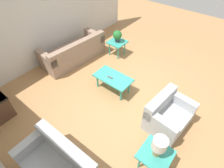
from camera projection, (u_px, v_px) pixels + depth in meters
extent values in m
plane|color=#A87A4C|center=(125.00, 96.00, 4.78)|extent=(14.00, 14.00, 0.00)
cube|color=silver|center=(44.00, 18.00, 5.22)|extent=(0.12, 7.20, 2.70)
cube|color=gray|center=(74.00, 54.00, 5.86)|extent=(1.03, 2.17, 0.42)
cube|color=gray|center=(78.00, 48.00, 5.43)|extent=(0.36, 2.12, 0.37)
cube|color=gray|center=(94.00, 35.00, 6.14)|extent=(0.88, 0.27, 0.24)
cube|color=gray|center=(46.00, 58.00, 5.13)|extent=(0.88, 0.27, 0.24)
cube|color=#A8ADB2|center=(168.00, 120.00, 3.97)|extent=(0.85, 1.06, 0.41)
cube|color=#A8ADB2|center=(161.00, 102.00, 3.84)|extent=(0.29, 1.01, 0.38)
cube|color=#A8ADB2|center=(160.00, 123.00, 3.53)|extent=(0.77, 0.23, 0.25)
cube|color=#A8ADB2|center=(181.00, 100.00, 3.96)|extent=(0.77, 0.23, 0.25)
cube|color=#A8ADB2|center=(65.00, 149.00, 3.07)|extent=(1.39, 0.22, 0.38)
cube|color=#A8ADB2|center=(32.00, 142.00, 3.22)|extent=(0.17, 0.76, 0.25)
cube|color=teal|center=(113.00, 78.00, 4.66)|extent=(1.01, 0.56, 0.04)
cylinder|color=teal|center=(129.00, 87.00, 4.74)|extent=(0.05, 0.05, 0.42)
cylinder|color=teal|center=(106.00, 74.00, 5.11)|extent=(0.05, 0.05, 0.42)
cylinder|color=teal|center=(121.00, 94.00, 4.53)|extent=(0.05, 0.05, 0.42)
cylinder|color=teal|center=(98.00, 81.00, 4.90)|extent=(0.05, 0.05, 0.42)
cube|color=teal|center=(117.00, 42.00, 5.89)|extent=(0.56, 0.56, 0.04)
cylinder|color=teal|center=(125.00, 48.00, 6.09)|extent=(0.04, 0.04, 0.47)
cylinder|color=teal|center=(116.00, 44.00, 6.26)|extent=(0.04, 0.04, 0.47)
cylinder|color=teal|center=(118.00, 53.00, 5.87)|extent=(0.04, 0.04, 0.47)
cylinder|color=teal|center=(109.00, 49.00, 6.05)|extent=(0.04, 0.04, 0.47)
cube|color=teal|center=(156.00, 154.00, 3.11)|extent=(0.56, 0.56, 0.04)
cylinder|color=teal|center=(167.00, 159.00, 3.30)|extent=(0.04, 0.04, 0.47)
cylinder|color=teal|center=(150.00, 147.00, 3.47)|extent=(0.04, 0.04, 0.47)
cylinder|color=teal|center=(139.00, 162.00, 3.26)|extent=(0.04, 0.04, 0.47)
cylinder|color=#333338|center=(117.00, 40.00, 5.84)|extent=(0.16, 0.16, 0.12)
sphere|color=#236B2D|center=(117.00, 35.00, 5.71)|extent=(0.30, 0.30, 0.30)
cylinder|color=#997F4C|center=(157.00, 151.00, 3.01)|extent=(0.13, 0.13, 0.25)
cylinder|color=white|center=(160.00, 144.00, 2.84)|extent=(0.25, 0.25, 0.23)
cube|color=#4C4C51|center=(110.00, 77.00, 4.62)|extent=(0.16, 0.06, 0.02)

